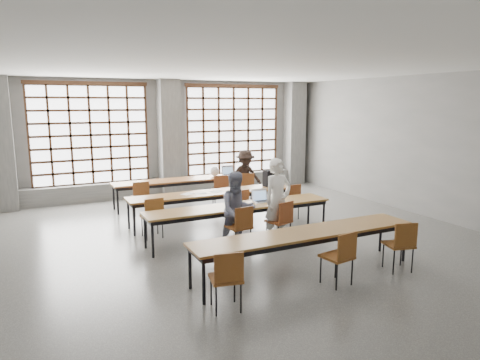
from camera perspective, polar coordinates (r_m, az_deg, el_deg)
name	(u,v)px	position (r m, az deg, el deg)	size (l,w,h in m)	color
floor	(247,243)	(8.78, 0.89, -8.42)	(11.00, 11.00, 0.00)	#51514E
ceiling	(247,66)	(8.34, 0.96, 14.99)	(11.00, 11.00, 0.00)	silver
wall_back	(167,137)	(13.49, -9.74, 5.62)	(10.00, 10.00, 0.00)	slate
wall_right	(428,146)	(11.53, 23.75, 4.12)	(11.00, 11.00, 0.00)	slate
column_left	(1,144)	(12.70, -29.28, 4.17)	(0.60, 0.55, 3.50)	#51514F
column_mid	(169,138)	(13.23, -9.40, 5.53)	(0.60, 0.55, 3.50)	#51514F
column_right	(294,133)	(15.13, 7.24, 6.17)	(0.60, 0.55, 3.50)	#51514F
window_left	(91,135)	(12.96, -19.30, 5.67)	(3.32, 0.12, 3.00)	white
window_right	(234,131)	(14.20, -0.87, 6.60)	(3.32, 0.12, 3.00)	white
sill_ledge	(170,186)	(13.51, -9.31, -0.80)	(9.80, 0.35, 0.50)	#51514F
desk_row_a	(186,181)	(11.97, -7.25, -0.14)	(4.00, 0.70, 0.73)	brown
desk_row_b	(212,195)	(10.16, -3.73, -1.96)	(4.00, 0.70, 0.73)	brown
desk_row_c	(240,208)	(8.86, 0.01, -3.77)	(4.00, 0.70, 0.73)	brown
desk_row_d	(306,235)	(7.16, 8.82, -7.32)	(4.00, 0.70, 0.73)	brown
chair_back_left	(141,195)	(11.03, -13.10, -1.91)	(0.45, 0.46, 0.88)	brown
chair_back_mid	(221,187)	(11.70, -2.61, -0.96)	(0.50, 0.50, 0.88)	brown
chair_back_right	(246,185)	(12.03, 0.86, -0.63)	(0.53, 0.53, 0.88)	#682F14
chair_mid_left	(153,213)	(9.12, -11.54, -4.40)	(0.44, 0.44, 0.88)	brown
chair_mid_centre	(239,204)	(9.78, -0.15, -3.18)	(0.42, 0.43, 0.88)	brown
chair_mid_right	(291,198)	(10.46, 6.79, -2.38)	(0.43, 0.43, 0.88)	maroon
chair_front_left	(241,223)	(8.22, 0.10, -5.81)	(0.46, 0.47, 0.88)	maroon
chair_front_right	(282,218)	(8.65, 5.56, -5.04)	(0.52, 0.52, 0.88)	maroon
chair_near_left	(227,274)	(5.89, -1.76, -12.48)	(0.49, 0.49, 0.88)	brown
chair_near_mid	(341,253)	(6.85, 13.30, -9.43)	(0.48, 0.48, 0.88)	brown
chair_near_right	(401,241)	(7.69, 20.71, -7.65)	(0.51, 0.52, 0.88)	brown
student_male	(278,201)	(8.66, 5.04, -2.79)	(0.63, 0.41, 1.73)	white
student_female	(237,211)	(8.27, -0.35, -4.11)	(0.74, 0.58, 1.52)	navy
student_back	(245,176)	(12.11, 0.70, 0.47)	(0.97, 0.56, 1.50)	black
laptop_front	(261,198)	(9.17, 2.82, -2.48)	(0.37, 0.32, 0.26)	#BABABF
laptop_back	(228,173)	(12.54, -1.55, 1.00)	(0.39, 0.34, 0.26)	#B0B0B5
mouse	(280,200)	(9.26, 5.36, -2.65)	(0.10, 0.06, 0.04)	white
green_box	(236,202)	(8.88, -0.51, -3.00)	(0.25, 0.09, 0.09)	#2B8635
phone	(250,205)	(8.83, 1.34, -3.33)	(0.13, 0.06, 0.01)	black
paper_sheet_a	(187,194)	(9.99, -7.03, -1.84)	(0.30, 0.21, 0.00)	white
paper_sheet_b	(201,193)	(9.99, -5.21, -1.80)	(0.30, 0.21, 0.00)	white
paper_sheet_c	(216,191)	(10.18, -3.21, -1.54)	(0.30, 0.21, 0.00)	white
backpack	(270,178)	(10.84, 4.00, 0.25)	(0.32, 0.20, 0.40)	black
plastic_bag	(215,171)	(12.30, -3.37, 1.18)	(0.26, 0.21, 0.29)	silver
red_pouch	(226,275)	(5.98, -1.94, -12.52)	(0.20, 0.08, 0.06)	maroon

